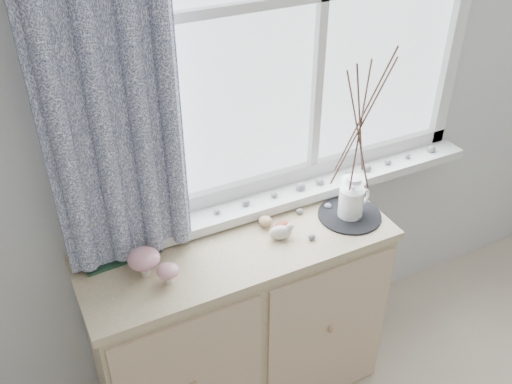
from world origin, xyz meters
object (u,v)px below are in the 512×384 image
toadstool_cluster (150,262)px  twig_pitcher (361,120)px  botanical_book (120,238)px  sideboard (240,323)px

toadstool_cluster → twig_pitcher: (0.81, -0.02, 0.36)m
botanical_book → toadstool_cluster: size_ratio=1.90×
twig_pitcher → toadstool_cluster: bearing=169.7°
sideboard → botanical_book: size_ratio=3.82×
sideboard → twig_pitcher: bearing=-4.6°
botanical_book → sideboard: bearing=-16.7°
sideboard → toadstool_cluster: bearing=-176.3°
sideboard → botanical_book: (-0.41, 0.10, 0.53)m
toadstool_cluster → sideboard: bearing=3.7°
sideboard → botanical_book: bearing=166.5°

